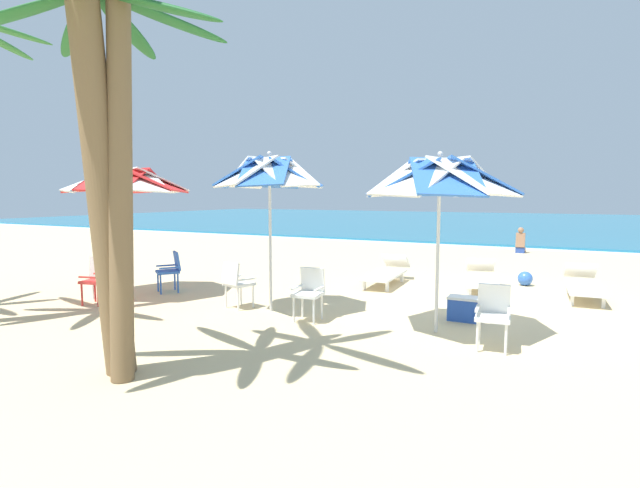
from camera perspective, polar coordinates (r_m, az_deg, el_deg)
name	(u,v)px	position (r m, az deg, el deg)	size (l,w,h in m)	color
ground_plane	(481,302)	(9.96, 18.46, -6.47)	(80.00, 80.00, 0.00)	beige
sea	(545,223)	(38.37, 25.01, 2.27)	(80.00, 36.00, 0.10)	teal
surf_foam	(524,249)	(20.15, 22.96, -0.51)	(80.00, 0.70, 0.01)	white
beach_umbrella_0	(440,179)	(7.34, 13.96, 7.44)	(2.32, 2.32, 2.70)	silver
plastic_chair_0	(493,312)	(6.95, 19.78, -7.61)	(0.48, 0.50, 0.87)	white
beach_umbrella_1	(270,175)	(8.52, -5.98, 8.15)	(1.98, 1.98, 2.82)	silver
plastic_chair_1	(310,290)	(8.01, -1.25, -5.51)	(0.48, 0.51, 0.87)	white
plastic_chair_2	(236,281)	(8.94, -9.86, -4.39)	(0.53, 0.56, 0.87)	white
beach_umbrella_2	(127,182)	(10.59, -21.89, 6.86)	(2.47, 2.47, 2.69)	silver
plastic_chair_3	(99,279)	(10.03, -24.67, -3.73)	(0.55, 0.53, 0.87)	red
plastic_chair_4	(171,269)	(10.77, -17.22, -2.83)	(0.62, 0.63, 0.87)	blue
plastic_chair_5	(104,274)	(10.58, -24.19, -3.24)	(0.59, 0.60, 0.87)	white
sun_lounger_0	(584,284)	(11.07, 28.72, -4.19)	(0.75, 2.18, 0.62)	white
sun_lounger_1	(482,277)	(11.07, 18.59, -3.77)	(1.01, 2.22, 0.62)	white
sun_lounger_2	(387,272)	(11.33, 7.87, -3.31)	(0.75, 2.18, 0.62)	white
palm_tree_0	(99,139)	(5.90, -24.69, 11.17)	(3.13, 2.99, 4.26)	brown
palm_tree_2	(115,32)	(5.97, -23.09, 22.04)	(2.96, 2.90, 5.89)	brown
cooler_box	(464,308)	(8.38, 16.63, -7.31)	(0.50, 0.34, 0.40)	blue
beach_ball	(525,279)	(12.01, 23.08, -3.77)	(0.33, 0.33, 0.33)	blue
beachgoer_seated	(521,244)	(18.78, 22.63, -0.05)	(0.30, 0.93, 0.92)	#2D4CA5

